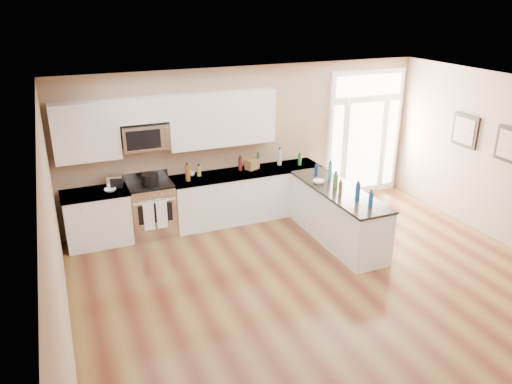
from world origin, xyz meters
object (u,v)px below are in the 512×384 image
at_px(stockpot, 150,179).
at_px(toaster_oven, 115,181).
at_px(kitchen_range, 152,209).
at_px(peninsula_cabinet, 337,217).

bearing_deg(stockpot, toaster_oven, 164.89).
bearing_deg(kitchen_range, peninsula_cabinet, -26.71).
xyz_separation_m(peninsula_cabinet, toaster_oven, (-3.44, 1.53, 0.61)).
xyz_separation_m(peninsula_cabinet, stockpot, (-2.88, 1.38, 0.63)).
bearing_deg(peninsula_cabinet, toaster_oven, 156.02).
height_order(kitchen_range, toaster_oven, toaster_oven).
bearing_deg(kitchen_range, toaster_oven, 171.82).
bearing_deg(toaster_oven, peninsula_cabinet, -8.99).
xyz_separation_m(stockpot, toaster_oven, (-0.56, 0.15, -0.01)).
distance_m(kitchen_range, stockpot, 0.58).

